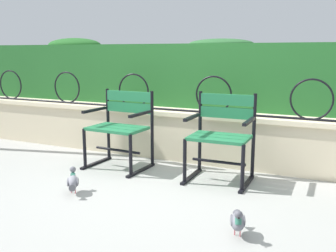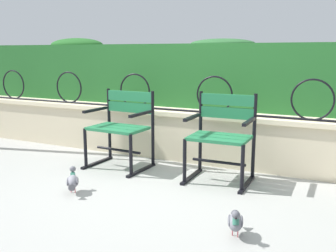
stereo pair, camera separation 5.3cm
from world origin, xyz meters
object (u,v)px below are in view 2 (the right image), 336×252
Objects in this scene: park_chair_right at (222,134)px; pigeon_far_side at (73,181)px; park_chair_left at (122,125)px; pigeon_near_chairs at (235,221)px.

park_chair_right is 1.48m from pigeon_far_side.
park_chair_left is 0.98m from pigeon_far_side.
pigeon_near_chairs and pigeon_far_side have the same top height.
park_chair_right is at bearing 1.76° from park_chair_left.
park_chair_right is at bearing 41.64° from pigeon_far_side.
park_chair_left is 2.92× the size of pigeon_near_chairs.
park_chair_left is at bearing 146.15° from pigeon_near_chairs.
park_chair_left is 1.98m from pigeon_near_chairs.
park_chair_left is 0.98× the size of park_chair_right.
pigeon_far_side is (0.06, -0.92, -0.35)m from park_chair_left.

